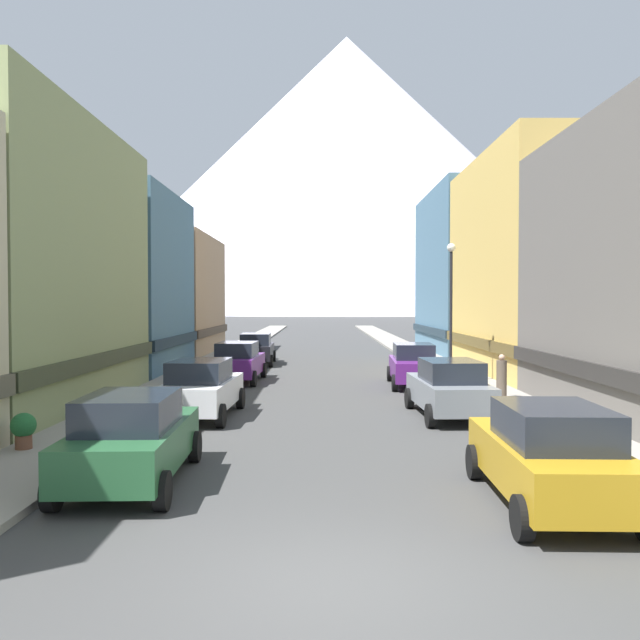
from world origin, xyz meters
TOP-DOWN VIEW (x-y plane):
  - ground_plane at (0.00, 0.00)m, footprint 400.00×400.00m
  - sidewalk_left at (-6.25, 35.00)m, footprint 2.50×100.00m
  - sidewalk_right at (6.25, 35.00)m, footprint 2.50×100.00m
  - storefront_left_1 at (-10.52, 13.29)m, footprint 6.34×12.03m
  - storefront_left_2 at (-11.48, 24.53)m, footprint 8.27×9.43m
  - storefront_left_3 at (-10.57, 35.48)m, footprint 6.44×11.59m
  - storefront_right_2 at (11.52, 23.23)m, footprint 8.34×12.96m
  - storefront_right_3 at (12.35, 36.70)m, footprint 10.01×13.11m
  - car_left_0 at (-3.80, 4.41)m, footprint 2.18×4.45m
  - car_left_1 at (-3.80, 11.59)m, footprint 2.23×4.48m
  - car_left_2 at (-3.80, 20.30)m, footprint 2.22×4.47m
  - car_left_3 at (-3.80, 28.22)m, footprint 2.15×4.44m
  - car_right_0 at (3.80, 3.06)m, footprint 2.17×4.45m
  - car_right_1 at (3.80, 11.58)m, footprint 2.22×4.47m
  - car_right_2 at (3.80, 18.93)m, footprint 2.25×4.48m
  - potted_plant_0 at (-7.00, 6.75)m, footprint 0.57×0.57m
  - pedestrian_0 at (6.25, 14.53)m, footprint 0.36×0.36m
  - streetlamp_right at (5.35, 18.88)m, footprint 0.36×0.36m
  - mountain_backdrop at (10.97, 260.00)m, footprint 223.60×223.60m

SIDE VIEW (x-z plane):
  - ground_plane at x=0.00m, z-range 0.00..0.00m
  - sidewalk_left at x=-6.25m, z-range 0.00..0.15m
  - sidewalk_right at x=6.25m, z-range 0.00..0.15m
  - potted_plant_0 at x=-7.00m, z-range 0.21..1.04m
  - pedestrian_0 at x=6.25m, z-range 0.08..1.63m
  - car_left_0 at x=-3.80m, z-range 0.01..1.79m
  - car_left_1 at x=-3.80m, z-range 0.01..1.79m
  - car_left_2 at x=-3.80m, z-range 0.01..1.79m
  - car_left_3 at x=-3.80m, z-range 0.01..1.79m
  - car_right_0 at x=3.80m, z-range 0.01..1.79m
  - car_right_1 at x=3.80m, z-range 0.01..1.79m
  - car_right_2 at x=3.80m, z-range 0.01..1.79m
  - storefront_left_3 at x=-10.57m, z-range -0.15..7.85m
  - streetlamp_right at x=5.35m, z-range 1.06..6.92m
  - storefront_left_2 at x=-11.48m, z-range -0.16..8.89m
  - storefront_left_1 at x=-10.52m, z-range -0.17..9.42m
  - storefront_right_2 at x=11.52m, z-range -0.17..10.44m
  - storefront_right_3 at x=12.35m, z-range -0.18..11.08m
  - mountain_backdrop at x=10.97m, z-range 0.00..114.38m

